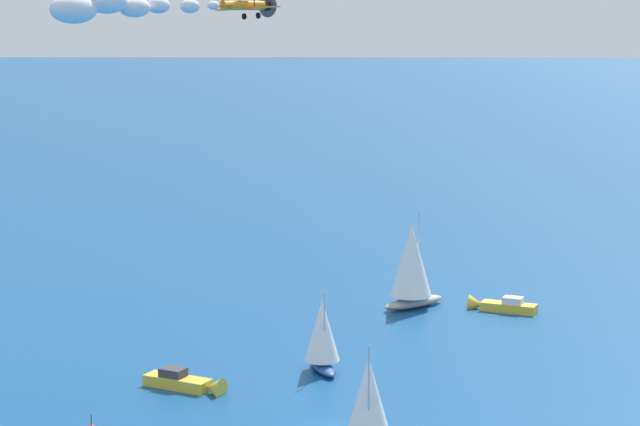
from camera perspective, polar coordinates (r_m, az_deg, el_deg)
name	(u,v)px	position (r m, az deg, el deg)	size (l,w,h in m)	color
motorboat_near_centre	(188,383)	(131.94, -6.14, -7.83)	(9.35, 3.03, 2.67)	gold
sailboat_inshore	(368,415)	(106.94, 2.25, -9.33)	(6.57, 9.44, 11.80)	white
sailboat_offshore	(412,265)	(165.02, 4.27, -2.41)	(7.60, 10.20, 12.98)	#9E9993
motorboat_trailing	(499,306)	(165.88, 8.31, -4.26)	(9.11, 2.37, 2.64)	gold
sailboat_ahead	(322,334)	(136.76, 0.10, -5.64)	(6.00, 6.72, 9.12)	#23478C
biplane_lead	(247,4)	(119.95, -3.39, 9.64)	(7.37, 7.05, 3.59)	orange
smoke_trail_lead	(108,6)	(107.38, -9.77, 9.43)	(7.39, 18.87, 3.08)	silver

